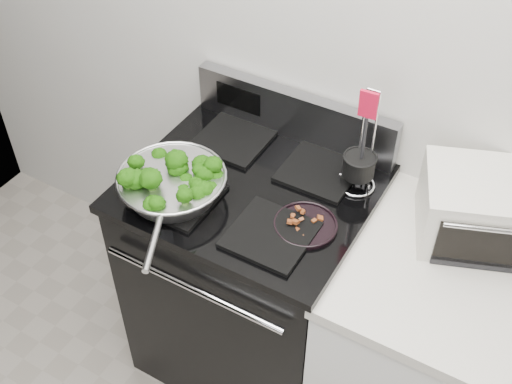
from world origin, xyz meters
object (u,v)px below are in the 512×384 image
Objects in this scene: bacon_plate at (306,222)px; toaster_oven at (485,209)px; gas_range at (252,274)px; skillet at (172,184)px; utensil_holder at (358,170)px.

bacon_plate is 0.44× the size of toaster_oven.
skillet is at bearing -136.46° from gas_range.
gas_range is 0.91m from toaster_oven.
gas_range is at bearing 173.36° from toaster_oven.
skillet is 2.66× the size of bacon_plate.
utensil_holder is at bearing 9.96° from skillet.
gas_range is 2.49× the size of toaster_oven.
bacon_plate is at bearing -106.59° from utensil_holder.
gas_range is at bearing 160.77° from bacon_plate.
toaster_oven reaches higher than skillet.
skillet is 0.44m from bacon_plate.
toaster_oven is (0.40, 0.01, 0.01)m from utensil_holder.
toaster_oven is (0.71, 0.18, 0.54)m from gas_range.
bacon_plate is at bearing -171.32° from toaster_oven.
gas_range is 2.13× the size of skillet.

